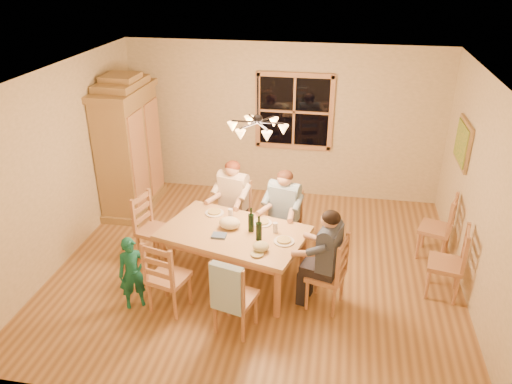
% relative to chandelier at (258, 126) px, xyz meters
% --- Properties ---
extents(floor, '(5.50, 5.50, 0.00)m').
position_rel_chandelier_xyz_m(floor, '(0.00, 0.00, -2.08)').
color(floor, brown).
rests_on(floor, ground).
extents(ceiling, '(5.50, 5.00, 0.02)m').
position_rel_chandelier_xyz_m(ceiling, '(0.00, 0.00, 0.62)').
color(ceiling, white).
rests_on(ceiling, wall_back).
extents(wall_back, '(5.50, 0.02, 2.70)m').
position_rel_chandelier_xyz_m(wall_back, '(0.00, 2.50, -0.73)').
color(wall_back, '#BFB387').
rests_on(wall_back, floor).
extents(wall_left, '(0.02, 5.00, 2.70)m').
position_rel_chandelier_xyz_m(wall_left, '(-2.75, 0.00, -0.73)').
color(wall_left, '#BFB387').
rests_on(wall_left, floor).
extents(wall_right, '(0.02, 5.00, 2.70)m').
position_rel_chandelier_xyz_m(wall_right, '(2.75, 0.00, -0.73)').
color(wall_right, '#BFB387').
rests_on(wall_right, floor).
extents(window, '(1.30, 0.06, 1.30)m').
position_rel_chandelier_xyz_m(window, '(0.20, 2.47, -0.53)').
color(window, black).
rests_on(window, wall_back).
extents(painting, '(0.06, 0.78, 0.64)m').
position_rel_chandelier_xyz_m(painting, '(2.71, 1.20, -0.48)').
color(painting, olive).
rests_on(painting, wall_right).
extents(chandelier, '(0.77, 0.68, 0.71)m').
position_rel_chandelier_xyz_m(chandelier, '(0.00, 0.00, 0.00)').
color(chandelier, black).
rests_on(chandelier, ceiling).
extents(armoire, '(0.66, 1.40, 2.30)m').
position_rel_chandelier_xyz_m(armoire, '(-2.42, 1.47, -1.02)').
color(armoire, olive).
rests_on(armoire, floor).
extents(dining_table, '(2.04, 1.53, 0.76)m').
position_rel_chandelier_xyz_m(dining_table, '(-0.25, -0.35, -1.42)').
color(dining_table, tan).
rests_on(dining_table, floor).
extents(chair_far_left, '(0.53, 0.52, 0.99)m').
position_rel_chandelier_xyz_m(chair_far_left, '(-0.48, 0.60, -1.77)').
color(chair_far_left, '#A9734A').
rests_on(chair_far_left, floor).
extents(chair_far_right, '(0.53, 0.52, 0.99)m').
position_rel_chandelier_xyz_m(chair_far_right, '(0.31, 0.39, -1.77)').
color(chair_far_right, '#A9734A').
rests_on(chair_far_right, floor).
extents(chair_near_left, '(0.53, 0.52, 0.99)m').
position_rel_chandelier_xyz_m(chair_near_left, '(-0.91, -1.07, -1.77)').
color(chair_near_left, '#A9734A').
rests_on(chair_near_left, floor).
extents(chair_near_right, '(0.53, 0.52, 0.99)m').
position_rel_chandelier_xyz_m(chair_near_right, '(-0.03, -1.29, -1.77)').
color(chair_near_right, '#A9734A').
rests_on(chair_near_right, floor).
extents(chair_end_left, '(0.52, 0.53, 0.99)m').
position_rel_chandelier_xyz_m(chair_end_left, '(-1.47, -0.03, -1.77)').
color(chair_end_left, '#A9734A').
rests_on(chair_end_left, floor).
extents(chair_end_right, '(0.52, 0.53, 0.99)m').
position_rel_chandelier_xyz_m(chair_end_right, '(0.97, -0.67, -1.77)').
color(chair_end_right, '#A9734A').
rests_on(chair_end_right, floor).
extents(adult_woman, '(0.47, 0.50, 0.87)m').
position_rel_chandelier_xyz_m(adult_woman, '(-0.48, 0.60, -1.24)').
color(adult_woman, beige).
rests_on(adult_woman, floor).
extents(adult_plaid_man, '(0.47, 0.50, 0.87)m').
position_rel_chandelier_xyz_m(adult_plaid_man, '(0.31, 0.39, -1.24)').
color(adult_plaid_man, '#2F6182').
rests_on(adult_plaid_man, floor).
extents(adult_slate_man, '(0.50, 0.47, 0.87)m').
position_rel_chandelier_xyz_m(adult_slate_man, '(0.97, -0.67, -1.24)').
color(adult_slate_man, '#3D4861').
rests_on(adult_slate_man, floor).
extents(towel, '(0.39, 0.19, 0.58)m').
position_rel_chandelier_xyz_m(towel, '(-0.08, -1.48, -1.38)').
color(towel, '#95B9CA').
rests_on(towel, chair_near_right).
extents(wine_bottle_a, '(0.08, 0.08, 0.33)m').
position_rel_chandelier_xyz_m(wine_bottle_a, '(-0.03, -0.31, -1.15)').
color(wine_bottle_a, black).
rests_on(wine_bottle_a, dining_table).
extents(wine_bottle_b, '(0.08, 0.08, 0.33)m').
position_rel_chandelier_xyz_m(wine_bottle_b, '(0.11, -0.50, -1.15)').
color(wine_bottle_b, black).
rests_on(wine_bottle_b, dining_table).
extents(plate_woman, '(0.26, 0.26, 0.02)m').
position_rel_chandelier_xyz_m(plate_woman, '(-0.62, 0.07, -1.31)').
color(plate_woman, white).
rests_on(plate_woman, dining_table).
extents(plate_plaid, '(0.26, 0.26, 0.02)m').
position_rel_chandelier_xyz_m(plate_plaid, '(0.08, -0.09, -1.31)').
color(plate_plaid, white).
rests_on(plate_plaid, dining_table).
extents(plate_slate, '(0.26, 0.26, 0.02)m').
position_rel_chandelier_xyz_m(plate_slate, '(0.42, -0.50, -1.31)').
color(plate_slate, white).
rests_on(plate_slate, dining_table).
extents(wine_glass_a, '(0.06, 0.06, 0.14)m').
position_rel_chandelier_xyz_m(wine_glass_a, '(-0.37, -0.02, -1.25)').
color(wine_glass_a, silver).
rests_on(wine_glass_a, dining_table).
extents(wine_glass_b, '(0.06, 0.06, 0.14)m').
position_rel_chandelier_xyz_m(wine_glass_b, '(0.28, -0.29, -1.25)').
color(wine_glass_b, silver).
rests_on(wine_glass_b, dining_table).
extents(cap, '(0.20, 0.20, 0.11)m').
position_rel_chandelier_xyz_m(cap, '(0.17, -0.75, -1.26)').
color(cap, tan).
rests_on(cap, dining_table).
extents(napkin, '(0.21, 0.18, 0.03)m').
position_rel_chandelier_xyz_m(napkin, '(-0.40, -0.52, -1.30)').
color(napkin, slate).
rests_on(napkin, dining_table).
extents(cloth_bundle, '(0.28, 0.22, 0.15)m').
position_rel_chandelier_xyz_m(cloth_bundle, '(-0.32, -0.29, -1.24)').
color(cloth_bundle, beige).
rests_on(cloth_bundle, dining_table).
extents(child, '(0.42, 0.38, 0.96)m').
position_rel_chandelier_xyz_m(child, '(-1.36, -1.09, -1.60)').
color(child, '#176953').
rests_on(child, floor).
extents(chair_spare_front, '(0.50, 0.51, 0.99)m').
position_rel_chandelier_xyz_m(chair_spare_front, '(2.45, -0.17, -1.77)').
color(chair_spare_front, '#A9734A').
rests_on(chair_spare_front, floor).
extents(chair_spare_back, '(0.54, 0.55, 0.99)m').
position_rel_chandelier_xyz_m(chair_spare_back, '(2.45, 0.74, -1.77)').
color(chair_spare_back, '#A9734A').
rests_on(chair_spare_back, floor).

